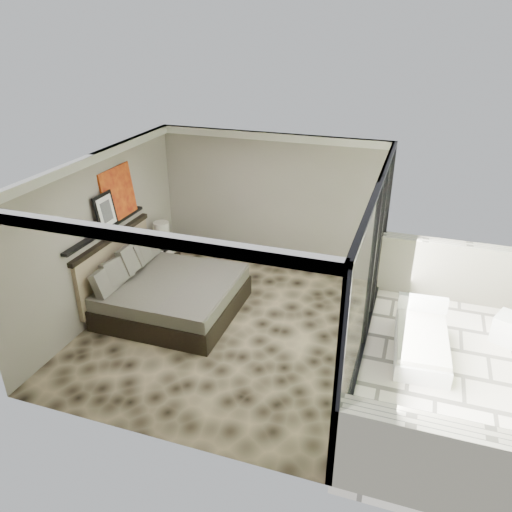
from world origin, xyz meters
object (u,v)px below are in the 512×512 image
(table_lamp, at_px, (162,232))
(lounger, at_px, (421,342))
(bed, at_px, (167,292))
(ottoman, at_px, (510,329))
(nightstand, at_px, (164,259))

(table_lamp, relative_size, lounger, 0.35)
(bed, bearing_deg, ottoman, 9.30)
(bed, xyz_separation_m, ottoman, (5.64, 0.92, -0.14))
(bed, xyz_separation_m, nightstand, (-0.79, 1.34, -0.10))
(table_lamp, bearing_deg, bed, -59.47)
(bed, height_order, table_lamp, bed)
(ottoman, bearing_deg, nightstand, 176.30)
(nightstand, height_order, lounger, lounger)
(bed, relative_size, ottoman, 5.02)
(nightstand, distance_m, ottoman, 6.45)
(nightstand, distance_m, lounger, 5.24)
(nightstand, bearing_deg, bed, -57.77)
(table_lamp, height_order, lounger, table_lamp)
(table_lamp, distance_m, lounger, 5.26)
(nightstand, bearing_deg, ottoman, -1.97)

